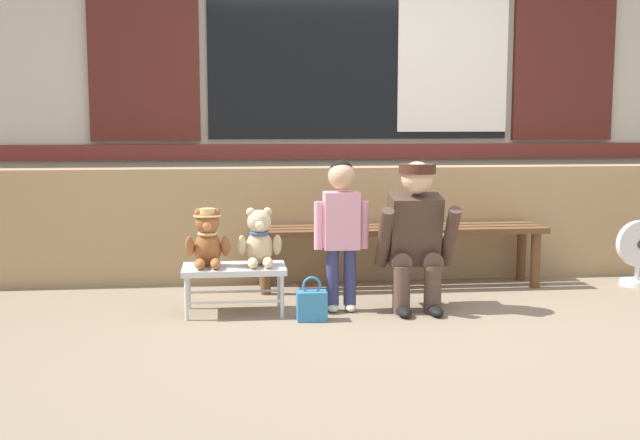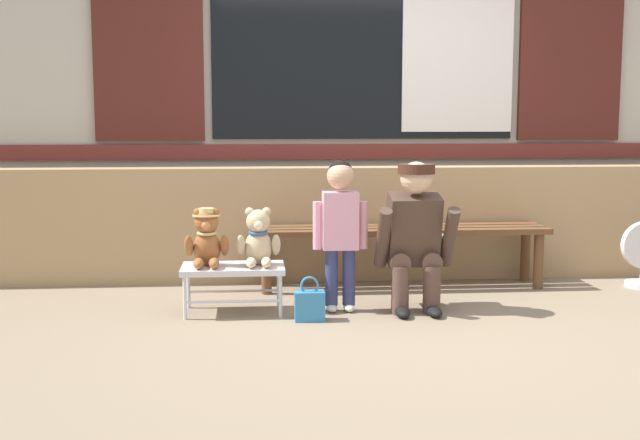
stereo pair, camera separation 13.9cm
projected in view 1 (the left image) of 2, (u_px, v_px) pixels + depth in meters
name	position (u px, v px, depth m)	size (l,w,h in m)	color
ground_plane	(408.00, 324.00, 4.79)	(60.00, 60.00, 0.00)	#84725B
brick_low_wall	(368.00, 223.00, 6.14)	(6.99, 0.25, 0.85)	tan
shop_facade	(358.00, 60.00, 6.49)	(7.13, 0.26, 3.33)	#B7B2A3
wooden_bench_long	(399.00, 236.00, 5.81)	(2.10, 0.40, 0.44)	brown
small_display_bench	(234.00, 271.00, 5.03)	(0.64, 0.36, 0.30)	silver
teddy_bear_with_hat	(208.00, 239.00, 4.99)	(0.28, 0.27, 0.36)	#93562D
teddy_bear_plain	(259.00, 240.00, 5.03)	(0.28, 0.26, 0.36)	#CCB289
child_standing	(341.00, 218.00, 5.05)	(0.35, 0.18, 0.96)	navy
adult_crouching	(416.00, 235.00, 5.09)	(0.50, 0.49, 0.95)	brown
handbag_on_ground	(312.00, 305.00, 4.87)	(0.18, 0.11, 0.27)	teal
floor_fan	(639.00, 253.00, 5.86)	(0.34, 0.24, 0.48)	silver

